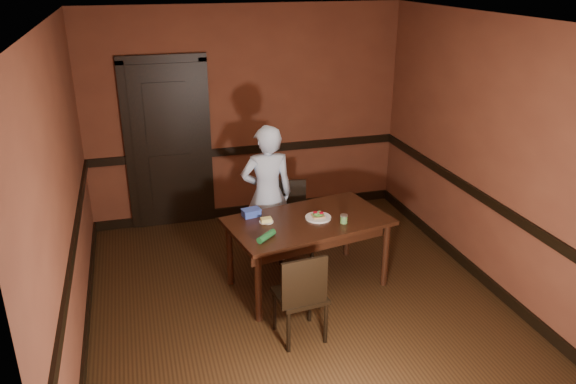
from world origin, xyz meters
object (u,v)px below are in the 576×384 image
cheese_saucer (266,220)px  food_tub (251,213)px  dining_table (307,252)px  sandwich_plate (318,217)px  sauce_jar (344,219)px  person (267,195)px  chair_far (296,222)px  chair_near (300,294)px

cheese_saucer → food_tub: bearing=121.6°
dining_table → sandwich_plate: sandwich_plate is taller
sandwich_plate → sauce_jar: sauce_jar is taller
person → food_tub: 0.49m
person → sauce_jar: size_ratio=17.76×
sandwich_plate → food_tub: food_tub is taller
chair_far → chair_near: bearing=-91.9°
person → sandwich_plate: person is taller
person → cheese_saucer: size_ratio=10.99×
chair_far → person: size_ratio=0.56×
dining_table → sauce_jar: sauce_jar is taller
chair_far → cheese_saucer: 0.79m
chair_far → food_tub: (-0.58, -0.36, 0.34)m
sandwich_plate → food_tub: bearing=159.6°
chair_near → sandwich_plate: bearing=-123.7°
chair_far → sauce_jar: 0.89m
person → sandwich_plate: size_ratio=5.99×
chair_near → food_tub: (-0.19, 1.06, 0.34)m
chair_far → sauce_jar: size_ratio=9.96×
person → cheese_saucer: 0.61m
sandwich_plate → food_tub: size_ratio=1.29×
dining_table → chair_far: (0.05, 0.60, 0.07)m
chair_near → cheese_saucer: (-0.08, 0.88, 0.32)m
dining_table → chair_near: 0.89m
dining_table → food_tub: size_ratio=7.81×
chair_far → chair_near: 1.48m
cheese_saucer → chair_near: bearing=-84.7°
dining_table → food_tub: (-0.53, 0.24, 0.41)m
sauce_jar → person: bearing=125.1°
sandwich_plate → cheese_saucer: 0.53m
chair_far → sauce_jar: (0.26, -0.77, 0.35)m
chair_far → cheese_saucer: size_ratio=6.17×
sandwich_plate → chair_far: bearing=95.3°
food_tub → cheese_saucer: bearing=-69.0°
chair_far → person: person is taller
chair_far → sandwich_plate: chair_far is taller
chair_near → food_tub: bearing=-85.2°
chair_near → cheese_saucer: bearing=-90.2°
person → food_tub: (-0.27, -0.41, -0.00)m
person → food_tub: bearing=59.2°
cheese_saucer → sandwich_plate: bearing=-6.0°
chair_far → sandwich_plate: size_ratio=3.36×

